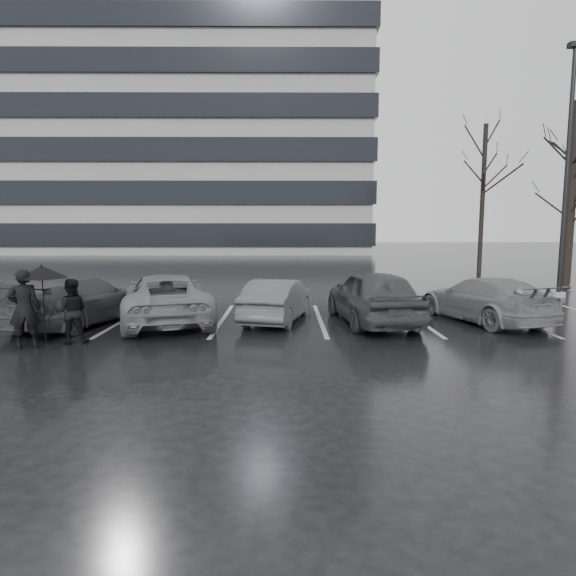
# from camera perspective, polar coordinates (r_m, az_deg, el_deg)

# --- Properties ---
(ground) EXTENTS (160.00, 160.00, 0.00)m
(ground) POSITION_cam_1_polar(r_m,az_deg,el_deg) (11.41, 1.67, -6.11)
(ground) COLOR black
(ground) RESTS_ON ground
(office_building) EXTENTS (61.00, 26.00, 29.00)m
(office_building) POSITION_cam_1_polar(r_m,az_deg,el_deg) (64.02, -21.01, 17.19)
(office_building) COLOR gray
(office_building) RESTS_ON ground
(car_main) EXTENTS (2.31, 4.61, 1.51)m
(car_main) POSITION_cam_1_polar(r_m,az_deg,el_deg) (13.41, 10.00, -0.96)
(car_main) COLOR black
(car_main) RESTS_ON ground
(car_west_a) EXTENTS (2.10, 3.83, 1.20)m
(car_west_a) POSITION_cam_1_polar(r_m,az_deg,el_deg) (13.55, -1.24, -1.43)
(car_west_a) COLOR #2D2D30
(car_west_a) RESTS_ON ground
(car_west_b) EXTENTS (3.51, 5.31, 1.36)m
(car_west_b) POSITION_cam_1_polar(r_m,az_deg,el_deg) (13.73, -14.24, -1.20)
(car_west_b) COLOR #505053
(car_west_b) RESTS_ON ground
(car_west_c) EXTENTS (2.89, 4.88, 1.33)m
(car_west_c) POSITION_cam_1_polar(r_m,az_deg,el_deg) (14.27, -23.49, -1.33)
(car_west_c) COLOR black
(car_west_c) RESTS_ON ground
(car_east) EXTENTS (2.98, 4.66, 1.26)m
(car_east) POSITION_cam_1_polar(r_m,az_deg,el_deg) (14.53, 22.19, -1.26)
(car_east) COLOR #505053
(car_east) RESTS_ON ground
(pedestrian_left) EXTENTS (0.75, 0.64, 1.74)m
(pedestrian_left) POSITION_cam_1_polar(r_m,az_deg,el_deg) (11.91, -28.80, -2.16)
(pedestrian_left) COLOR black
(pedestrian_left) RESTS_ON ground
(pedestrian_right) EXTENTS (0.84, 0.72, 1.48)m
(pedestrian_right) POSITION_cam_1_polar(r_m,az_deg,el_deg) (11.95, -24.30, -2.53)
(pedestrian_right) COLOR black
(pedestrian_right) RESTS_ON ground
(umbrella) EXTENTS (1.07, 1.07, 1.81)m
(umbrella) POSITION_cam_1_polar(r_m,az_deg,el_deg) (11.92, -27.15, 1.69)
(umbrella) COLOR black
(umbrella) RESTS_ON ground
(lamp_post) EXTENTS (0.50, 0.50, 9.21)m
(lamp_post) POSITION_cam_1_polar(r_m,az_deg,el_deg) (20.90, 30.08, 10.57)
(lamp_post) COLOR gray
(lamp_post) RESTS_ON ground
(stall_stripes) EXTENTS (19.72, 5.00, 0.00)m
(stall_stripes) POSITION_cam_1_polar(r_m,az_deg,el_deg) (13.86, -2.00, -3.75)
(stall_stripes) COLOR #A4A4A6
(stall_stripes) RESTS_ON ground
(tree_east) EXTENTS (0.26, 0.26, 8.00)m
(tree_east) POSITION_cam_1_polar(r_m,az_deg,el_deg) (24.51, 30.50, 9.38)
(tree_east) COLOR black
(tree_east) RESTS_ON ground
(tree_ne) EXTENTS (0.26, 0.26, 7.00)m
(tree_ne) POSITION_cam_1_polar(r_m,az_deg,el_deg) (29.20, 30.67, 7.86)
(tree_ne) COLOR black
(tree_ne) RESTS_ON ground
(tree_north) EXTENTS (0.26, 0.26, 8.50)m
(tree_north) POSITION_cam_1_polar(r_m,az_deg,el_deg) (30.37, 22.05, 9.68)
(tree_north) COLOR black
(tree_north) RESTS_ON ground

